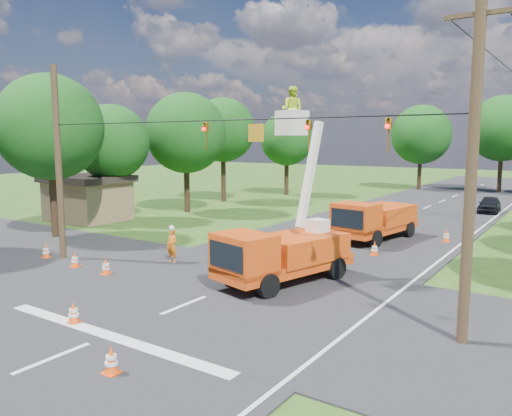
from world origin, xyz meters
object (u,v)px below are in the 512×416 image
Objects in this scene: tree_left_e at (223,130)px; traffic_cone_0 at (74,313)px; traffic_cone_2 at (318,261)px; tree_left_f at (287,139)px; traffic_cone_3 at (374,249)px; second_truck at (374,220)px; shed at (88,197)px; distant_car at (489,204)px; tree_far_a at (421,135)px; pole_left at (59,164)px; tree_left_d at (186,133)px; bucket_truck at (283,243)px; traffic_cone_5 at (75,260)px; tree_far_b at (503,129)px; traffic_cone_1 at (111,360)px; ground_worker at (172,246)px; traffic_cone_6 at (46,251)px; traffic_cone_7 at (446,236)px; traffic_cone_4 at (106,267)px; tree_left_c at (111,142)px; pole_right_near at (472,159)px; tree_left_b at (50,127)px.

traffic_cone_0 is at bearing -60.89° from tree_left_e.
tree_left_e is (-18.30, 17.02, 6.13)m from traffic_cone_2.
traffic_cone_3 is at bearing -50.56° from tree_left_f.
shed is at bearing -158.40° from second_truck.
distant_car is 0.39× the size of tree_far_a.
pole_left is at bearing -122.16° from second_truck.
bucket_truck is at bearing -37.96° from tree_left_d.
bucket_truck is at bearing 19.20° from traffic_cone_5.
tree_far_b reaches higher than traffic_cone_5.
traffic_cone_1 is (0.67, -19.07, -0.82)m from second_truck.
traffic_cone_5 is (-5.79, 4.29, 0.00)m from traffic_cone_0.
tree_left_e is at bearing 121.36° from ground_worker.
bucket_truck reaches higher than second_truck.
traffic_cone_6 is at bearing -96.80° from tree_far_a.
traffic_cone_7 is at bearing 71.41° from traffic_cone_0.
traffic_cone_4 is 0.09× the size of tree_left_c.
tree_far_b reaches higher than tree_left_c.
shed is at bearing -113.20° from tree_left_d.
tree_far_b is (18.00, 30.00, 0.68)m from tree_left_d.
traffic_cone_4 is at bearing -176.58° from pole_right_near.
tree_left_e is 1.12× the size of tree_left_f.
traffic_cone_4 is 0.08× the size of pole_left.
shed is 4.22m from tree_left_c.
tree_left_c is at bearing 139.55° from traffic_cone_1.
tree_left_e is (-18.14, 19.75, 4.87)m from bucket_truck.
tree_left_f is (-9.39, 30.83, 5.33)m from traffic_cone_4.
tree_far_b reaches higher than traffic_cone_2.
traffic_cone_1 is 13.85m from pole_left.
bucket_truck is at bearing 162.53° from pole_right_near.
traffic_cone_6 is 20.90m from traffic_cone_7.
traffic_cone_2 is 1.00× the size of traffic_cone_6.
traffic_cone_1 is 0.07× the size of tree_far_b.
shed is at bearing 163.20° from pole_right_near.
shed is (-19.90, 14.69, 1.26)m from traffic_cone_1.
traffic_cone_3 is 1.00× the size of traffic_cone_6.
traffic_cone_7 is at bearing 15.09° from shed.
tree_left_b is at bearing 147.62° from traffic_cone_0.
second_truck is 19.02m from tree_left_b.
traffic_cone_2 is 0.08× the size of tree_left_f.
traffic_cone_3 is 1.00× the size of traffic_cone_4.
tree_left_f is 16.29m from tree_far_a.
tree_left_c is 6.22m from tree_left_d.
second_truck is 8.93× the size of traffic_cone_7.
traffic_cone_0 and traffic_cone_3 have the same top height.
traffic_cone_3 is at bearing -77.39° from tree_far_a.
pole_left reaches higher than tree_left_c.
traffic_cone_3 is 0.08× the size of tree_left_e.
tree_left_f reaches higher than traffic_cone_6.
traffic_cone_2 is at bearing -8.79° from shed.
traffic_cone_2 is 12.77m from pole_left.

